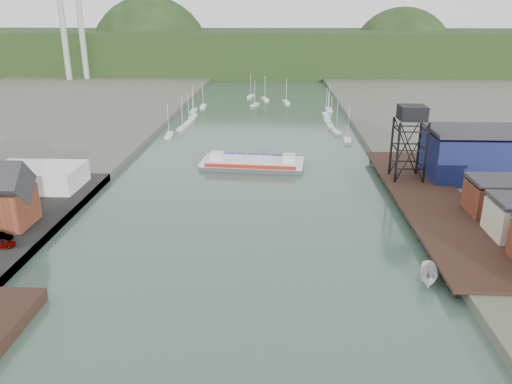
# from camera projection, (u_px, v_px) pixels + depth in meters

# --- Properties ---
(ground) EXTENTS (600.00, 600.00, 0.00)m
(ground) POSITION_uv_depth(u_px,v_px,m) (217.00, 346.00, 57.83)
(ground) COLOR #2E493A
(ground) RESTS_ON ground
(east_pier) EXTENTS (14.00, 70.00, 2.45)m
(east_pier) POSITION_uv_depth(u_px,v_px,m) (431.00, 200.00, 97.96)
(east_pier) COLOR black
(east_pier) RESTS_ON ground
(white_shed) EXTENTS (18.00, 12.00, 4.50)m
(white_shed) POSITION_uv_depth(u_px,v_px,m) (38.00, 177.00, 105.40)
(white_shed) COLOR silver
(white_shed) RESTS_ON west_quay
(lift_tower) EXTENTS (6.50, 6.50, 16.00)m
(lift_tower) POSITION_uv_depth(u_px,v_px,m) (412.00, 117.00, 105.64)
(lift_tower) COLOR black
(lift_tower) RESTS_ON east_pier
(blue_shed) EXTENTS (20.50, 14.50, 11.30)m
(blue_shed) POSITION_uv_depth(u_px,v_px,m) (474.00, 155.00, 109.79)
(blue_shed) COLOR #0B1533
(blue_shed) RESTS_ON east_land
(marina_sailboats) EXTENTS (57.71, 92.65, 0.90)m
(marina_sailboats) POSITION_uv_depth(u_px,v_px,m) (261.00, 115.00, 187.93)
(marina_sailboats) COLOR silver
(marina_sailboats) RESTS_ON ground
(smokestacks) EXTENTS (11.20, 8.20, 60.00)m
(smokestacks) POSITION_uv_depth(u_px,v_px,m) (72.00, 26.00, 270.80)
(smokestacks) COLOR #9FA09A
(smokestacks) RESTS_ON ground
(distant_hills) EXTENTS (500.00, 120.00, 80.00)m
(distant_hills) POSITION_uv_depth(u_px,v_px,m) (263.00, 54.00, 337.91)
(distant_hills) COLOR black
(distant_hills) RESTS_ON ground
(chain_ferry) EXTENTS (26.08, 12.19, 3.65)m
(chain_ferry) POSITION_uv_depth(u_px,v_px,m) (253.00, 163.00, 124.97)
(chain_ferry) COLOR #464648
(chain_ferry) RESTS_ON ground
(motorboat) EXTENTS (3.98, 6.74, 2.45)m
(motorboat) POSITION_uv_depth(u_px,v_px,m) (429.00, 276.00, 70.95)
(motorboat) COLOR silver
(motorboat) RESTS_ON ground
(car_west_a) EXTENTS (3.94, 1.96, 1.29)m
(car_west_a) POSITION_uv_depth(u_px,v_px,m) (3.00, 243.00, 78.60)
(car_west_a) COLOR #999999
(car_west_a) RESTS_ON west_quay
(car_west_b) EXTENTS (3.87, 1.56, 1.25)m
(car_west_b) POSITION_uv_depth(u_px,v_px,m) (0.00, 237.00, 81.04)
(car_west_b) COLOR #999999
(car_west_b) RESTS_ON west_quay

